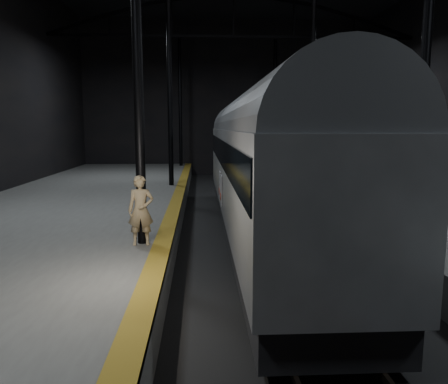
{
  "coord_description": "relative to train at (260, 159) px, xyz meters",
  "views": [
    {
      "loc": [
        -2.2,
        -15.69,
        4.14
      ],
      "look_at": [
        -1.43,
        -1.43,
        2.0
      ],
      "focal_mm": 35.0,
      "sensor_mm": 36.0,
      "label": 1
    }
  ],
  "objects": [
    {
      "name": "platform_left",
      "position": [
        -7.5,
        -0.39,
        -2.47
      ],
      "size": [
        9.0,
        43.8,
        1.0
      ],
      "primitive_type": "cube",
      "color": "#4F4F4D",
      "rests_on": "ground"
    },
    {
      "name": "train",
      "position": [
        0.0,
        0.0,
        0.0
      ],
      "size": [
        2.99,
        19.94,
        5.33
      ],
      "color": "#919498",
      "rests_on": "ground"
    },
    {
      "name": "tactile_strip",
      "position": [
        -3.25,
        -0.39,
        -1.97
      ],
      "size": [
        0.5,
        43.8,
        0.01
      ],
      "primitive_type": "cube",
      "color": "olive",
      "rests_on": "platform_left"
    },
    {
      "name": "track",
      "position": [
        0.0,
        -0.39,
        -2.91
      ],
      "size": [
        2.4,
        43.0,
        0.24
      ],
      "color": "#3F3328",
      "rests_on": "ground"
    },
    {
      "name": "ground",
      "position": [
        0.0,
        -0.39,
        -2.97
      ],
      "size": [
        44.0,
        44.0,
        0.0
      ],
      "primitive_type": "plane",
      "color": "black",
      "rests_on": "ground"
    },
    {
      "name": "woman",
      "position": [
        -3.8,
        -4.57,
        -1.04
      ],
      "size": [
        0.72,
        0.5,
        1.87
      ],
      "primitive_type": "imported",
      "rotation": [
        0.0,
        0.0,
        0.09
      ],
      "color": "tan",
      "rests_on": "platform_left"
    }
  ]
}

